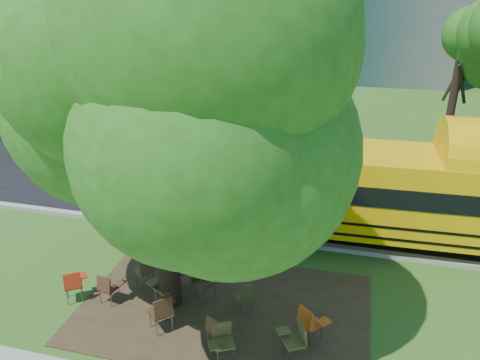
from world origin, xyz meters
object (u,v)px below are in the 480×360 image
(chair_8, at_px, (146,268))
(chair_9, at_px, (186,267))
(main_tree, at_px, (156,95))
(chair_10, at_px, (202,279))
(chair_11, at_px, (245,295))
(chair_3, at_px, (167,284))
(chair_4, at_px, (217,328))
(black_car, at_px, (163,177))
(bg_car_red, at_px, (61,142))
(chair_0, at_px, (74,283))
(chair_1, at_px, (108,286))
(chair_7, at_px, (310,321))
(chair_2, at_px, (162,310))
(school_bus, at_px, (470,199))
(chair_6, at_px, (296,337))
(pedestrian_a, at_px, (10,111))
(chair_5, at_px, (222,338))

(chair_8, relative_size, chair_9, 1.03)
(main_tree, xyz_separation_m, chair_9, (0.09, 0.88, -4.77))
(chair_10, distance_m, chair_11, 1.20)
(chair_3, relative_size, chair_4, 1.24)
(chair_11, distance_m, black_car, 7.49)
(chair_8, bearing_deg, chair_3, -87.19)
(chair_9, height_order, bg_car_red, bg_car_red)
(chair_0, relative_size, chair_1, 1.05)
(chair_7, bearing_deg, chair_1, -140.30)
(chair_2, height_order, chair_7, chair_2)
(black_car, bearing_deg, chair_0, 173.18)
(chair_1, xyz_separation_m, chair_9, (1.56, 1.29, -0.00))
(chair_0, distance_m, black_car, 6.57)
(bg_car_red, bearing_deg, chair_2, -153.76)
(chair_10, xyz_separation_m, bg_car_red, (-9.89, 8.73, -0.01))
(chair_3, bearing_deg, chair_0, 42.12)
(school_bus, xyz_separation_m, chair_3, (-7.53, -4.66, -1.09))
(chair_9, distance_m, chair_11, 1.94)
(chair_6, height_order, chair_9, chair_6)
(chair_7, relative_size, black_car, 0.21)
(chair_10, bearing_deg, chair_3, -32.56)
(school_bus, distance_m, chair_2, 9.22)
(chair_3, height_order, pedestrian_a, pedestrian_a)
(black_car, bearing_deg, bg_car_red, 54.26)
(chair_0, relative_size, chair_9, 1.06)
(chair_10, bearing_deg, pedestrian_a, -100.41)
(chair_4, xyz_separation_m, chair_5, (0.23, -0.36, 0.06))
(chair_2, height_order, chair_4, chair_2)
(chair_8, height_order, chair_9, chair_8)
(chair_5, height_order, bg_car_red, bg_car_red)
(chair_5, distance_m, chair_6, 1.55)
(chair_7, distance_m, bg_car_red, 15.92)
(chair_2, height_order, bg_car_red, bg_car_red)
(chair_0, xyz_separation_m, chair_6, (5.64, -0.56, 0.00))
(chair_11, bearing_deg, main_tree, 138.12)
(chair_8, relative_size, chair_11, 1.08)
(pedestrian_a, bearing_deg, bg_car_red, -99.06)
(chair_1, bearing_deg, school_bus, 38.13)
(main_tree, xyz_separation_m, school_bus, (7.48, 4.60, -3.60))
(chair_0, relative_size, chair_7, 0.99)
(chair_1, relative_size, chair_4, 1.09)
(school_bus, height_order, chair_2, school_bus)
(chair_4, relative_size, chair_6, 0.87)
(chair_9, bearing_deg, chair_7, -139.57)
(chair_11, bearing_deg, pedestrian_a, 96.93)
(chair_6, relative_size, black_car, 0.20)
(chair_11, distance_m, bg_car_red, 14.24)
(chair_5, xyz_separation_m, bg_car_red, (-10.97, 10.60, 0.04))
(main_tree, distance_m, chair_2, 4.80)
(chair_2, bearing_deg, main_tree, 56.56)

